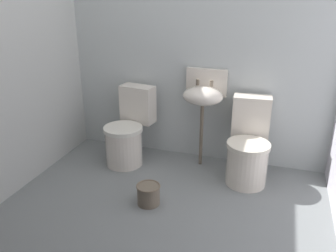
{
  "coord_description": "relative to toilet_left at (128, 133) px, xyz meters",
  "views": [
    {
      "loc": [
        0.82,
        -2.21,
        1.76
      ],
      "look_at": [
        0.0,
        0.31,
        0.7
      ],
      "focal_mm": 37.58,
      "sensor_mm": 36.0,
      "label": 1
    }
  ],
  "objects": [
    {
      "name": "ground_plane",
      "position": [
        0.63,
        -0.89,
        -0.36
      ],
      "size": [
        3.12,
        2.89,
        0.08
      ],
      "primitive_type": "cube",
      "color": "slate"
    },
    {
      "name": "wall_back",
      "position": [
        0.63,
        0.4,
        0.74
      ],
      "size": [
        3.12,
        0.1,
        2.12
      ],
      "primitive_type": "cube",
      "color": "#B4BBBA",
      "rests_on": "ground"
    },
    {
      "name": "wall_left",
      "position": [
        -0.78,
        -0.79,
        0.74
      ],
      "size": [
        0.1,
        2.69,
        2.12
      ],
      "primitive_type": "cube",
      "color": "#B7B9B5",
      "rests_on": "ground"
    },
    {
      "name": "toilet_left",
      "position": [
        0.0,
        0.0,
        0.0
      ],
      "size": [
        0.47,
        0.64,
        0.78
      ],
      "rotation": [
        0.0,
        0.0,
        2.99
      ],
      "color": "silver",
      "rests_on": "ground"
    },
    {
      "name": "toilet_right",
      "position": [
        1.25,
        -0.0,
        0.0
      ],
      "size": [
        0.43,
        0.61,
        0.78
      ],
      "rotation": [
        0.0,
        0.0,
        3.21
      ],
      "color": "silver",
      "rests_on": "ground"
    },
    {
      "name": "sink",
      "position": [
        0.75,
        0.19,
        0.43
      ],
      "size": [
        0.42,
        0.35,
        0.99
      ],
      "color": "#6A5D4D",
      "rests_on": "ground"
    },
    {
      "name": "bucket",
      "position": [
        0.49,
        -0.7,
        -0.23
      ],
      "size": [
        0.21,
        0.21,
        0.18
      ],
      "color": "#6A5D4D",
      "rests_on": "ground"
    }
  ]
}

